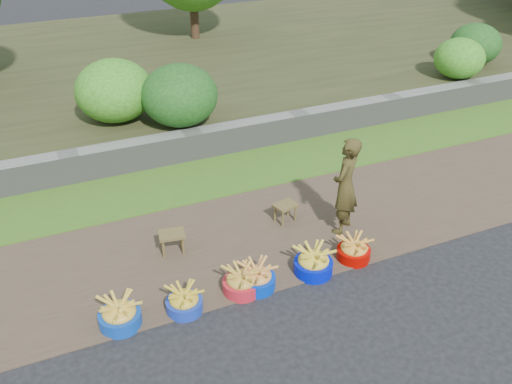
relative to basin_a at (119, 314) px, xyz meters
name	(u,v)px	position (x,y,z in m)	size (l,w,h in m)	color
ground_plane	(291,287)	(2.22, -0.21, -0.17)	(120.00, 120.00, 0.00)	black
dirt_shoulder	(254,237)	(2.22, 1.04, -0.16)	(80.00, 2.50, 0.02)	#4A3A2C
grass_verge	(208,177)	(2.22, 3.04, -0.15)	(80.00, 1.50, 0.04)	#3E6A1D
retaining_wall	(193,145)	(2.22, 3.89, 0.10)	(80.00, 0.35, 0.55)	slate
earth_bank	(132,69)	(2.22, 8.79, 0.08)	(80.00, 10.00, 0.50)	#36371C
basin_a	(119,314)	(0.00, 0.00, 0.00)	(0.52, 0.52, 0.39)	#0C3CA9
basin_b	(184,301)	(0.79, -0.07, -0.02)	(0.46, 0.46, 0.34)	#1732AC
basin_c	(241,281)	(1.58, -0.02, -0.01)	(0.49, 0.49, 0.37)	red
basin_d	(257,277)	(1.80, -0.03, -0.01)	(0.50, 0.50, 0.37)	#012EBC
basin_e	(313,262)	(2.62, -0.05, 0.01)	(0.53, 0.53, 0.40)	#0010CA
basin_f	(354,250)	(3.30, -0.01, -0.01)	(0.48, 0.48, 0.35)	#A30400
stool_left	(172,237)	(1.01, 1.16, 0.10)	(0.41, 0.34, 0.32)	brown
stool_right	(285,208)	(2.84, 1.23, 0.09)	(0.39, 0.34, 0.30)	brown
vendor_woman	(345,186)	(3.53, 0.68, 0.60)	(0.55, 0.36, 1.51)	black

